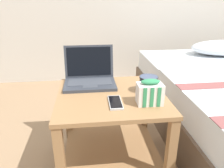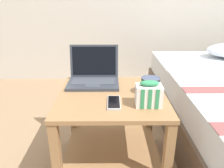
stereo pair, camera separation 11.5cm
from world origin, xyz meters
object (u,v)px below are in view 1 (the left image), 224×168
(snack_bag, at_px, (150,93))
(laptop, at_px, (90,77))
(mug_front_left, at_px, (149,84))
(cell_phone, at_px, (115,102))

(snack_bag, bearing_deg, laptop, 133.01)
(mug_front_left, distance_m, cell_phone, 0.24)
(mug_front_left, relative_size, cell_phone, 0.85)
(mug_front_left, distance_m, snack_bag, 0.15)
(snack_bag, distance_m, cell_phone, 0.18)
(laptop, relative_size, snack_bag, 2.36)
(laptop, xyz_separation_m, snack_bag, (0.29, -0.32, 0.01))
(snack_bag, bearing_deg, mug_front_left, 76.24)
(mug_front_left, height_order, cell_phone, mug_front_left)
(laptop, xyz_separation_m, cell_phone, (0.12, -0.29, -0.04))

